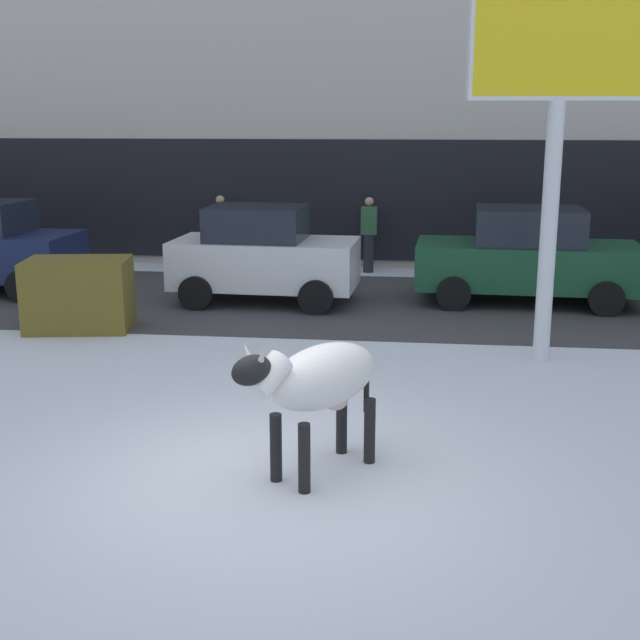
{
  "coord_description": "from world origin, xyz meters",
  "views": [
    {
      "loc": [
        1.47,
        -7.68,
        3.55
      ],
      "look_at": [
        0.28,
        2.25,
        1.1
      ],
      "focal_mm": 47.12,
      "sensor_mm": 36.0,
      "label": 1
    }
  ],
  "objects_px": {
    "car_darkgreen_sedan": "(527,257)",
    "pedestrian_near_billboard": "(369,234)",
    "car_white_hatchback": "(263,255)",
    "pedestrian_by_cars": "(221,232)",
    "cow_holstein": "(319,379)",
    "billboard": "(560,57)",
    "dumpster": "(79,294)"
  },
  "relations": [
    {
      "from": "car_darkgreen_sedan",
      "to": "cow_holstein",
      "type": "bearing_deg",
      "value": -109.78
    },
    {
      "from": "billboard",
      "to": "dumpster",
      "type": "bearing_deg",
      "value": 172.65
    },
    {
      "from": "car_white_hatchback",
      "to": "cow_holstein",
      "type": "bearing_deg",
      "value": -75.49
    },
    {
      "from": "cow_holstein",
      "to": "car_darkgreen_sedan",
      "type": "bearing_deg",
      "value": 70.22
    },
    {
      "from": "dumpster",
      "to": "pedestrian_near_billboard",
      "type": "bearing_deg",
      "value": 52.44
    },
    {
      "from": "cow_holstein",
      "to": "pedestrian_near_billboard",
      "type": "relative_size",
      "value": 1.03
    },
    {
      "from": "pedestrian_near_billboard",
      "to": "pedestrian_by_cars",
      "type": "distance_m",
      "value": 3.47
    },
    {
      "from": "car_white_hatchback",
      "to": "car_darkgreen_sedan",
      "type": "xyz_separation_m",
      "value": [
        5.04,
        0.53,
        -0.02
      ]
    },
    {
      "from": "cow_holstein",
      "to": "pedestrian_near_billboard",
      "type": "distance_m",
      "value": 11.28
    },
    {
      "from": "car_white_hatchback",
      "to": "car_darkgreen_sedan",
      "type": "relative_size",
      "value": 0.84
    },
    {
      "from": "billboard",
      "to": "car_white_hatchback",
      "type": "height_order",
      "value": "billboard"
    },
    {
      "from": "car_darkgreen_sedan",
      "to": "dumpster",
      "type": "height_order",
      "value": "car_darkgreen_sedan"
    },
    {
      "from": "cow_holstein",
      "to": "billboard",
      "type": "relative_size",
      "value": 0.32
    },
    {
      "from": "car_white_hatchback",
      "to": "pedestrian_by_cars",
      "type": "height_order",
      "value": "car_white_hatchback"
    },
    {
      "from": "car_darkgreen_sedan",
      "to": "car_white_hatchback",
      "type": "bearing_deg",
      "value": -174.0
    },
    {
      "from": "car_white_hatchback",
      "to": "pedestrian_near_billboard",
      "type": "xyz_separation_m",
      "value": [
        1.81,
        3.44,
        -0.05
      ]
    },
    {
      "from": "car_darkgreen_sedan",
      "to": "dumpster",
      "type": "bearing_deg",
      "value": -158.96
    },
    {
      "from": "billboard",
      "to": "pedestrian_near_billboard",
      "type": "bearing_deg",
      "value": 113.63
    },
    {
      "from": "car_white_hatchback",
      "to": "dumpster",
      "type": "height_order",
      "value": "car_white_hatchback"
    },
    {
      "from": "cow_holstein",
      "to": "dumpster",
      "type": "xyz_separation_m",
      "value": [
        -4.75,
        5.38,
        -0.4
      ]
    },
    {
      "from": "car_darkgreen_sedan",
      "to": "pedestrian_near_billboard",
      "type": "height_order",
      "value": "car_darkgreen_sedan"
    },
    {
      "from": "car_darkgreen_sedan",
      "to": "pedestrian_near_billboard",
      "type": "distance_m",
      "value": 4.34
    },
    {
      "from": "billboard",
      "to": "dumpster",
      "type": "height_order",
      "value": "billboard"
    },
    {
      "from": "cow_holstein",
      "to": "car_white_hatchback",
      "type": "bearing_deg",
      "value": 104.51
    },
    {
      "from": "car_white_hatchback",
      "to": "dumpster",
      "type": "distance_m",
      "value": 3.68
    },
    {
      "from": "pedestrian_near_billboard",
      "to": "billboard",
      "type": "bearing_deg",
      "value": -66.37
    },
    {
      "from": "pedestrian_near_billboard",
      "to": "dumpster",
      "type": "distance_m",
      "value": 7.44
    },
    {
      "from": "dumpster",
      "to": "billboard",
      "type": "bearing_deg",
      "value": -7.35
    },
    {
      "from": "car_darkgreen_sedan",
      "to": "billboard",
      "type": "bearing_deg",
      "value": -93.17
    },
    {
      "from": "cow_holstein",
      "to": "car_white_hatchback",
      "type": "distance_m",
      "value": 8.1
    },
    {
      "from": "pedestrian_by_cars",
      "to": "dumpster",
      "type": "bearing_deg",
      "value": -100.24
    },
    {
      "from": "car_darkgreen_sedan",
      "to": "dumpster",
      "type": "xyz_separation_m",
      "value": [
        -7.76,
        -2.98,
        -0.31
      ]
    }
  ]
}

